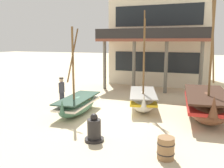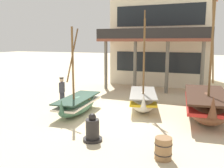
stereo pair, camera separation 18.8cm
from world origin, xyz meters
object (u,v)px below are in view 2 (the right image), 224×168
fisherman_by_hull (62,93)px  harbor_building_main (164,40)px  fishing_boat_near_left (78,104)px  wooden_barrel (163,148)px  capstan_winch (93,130)px  fishing_boat_far_right (143,99)px  fishing_boat_centre_large (206,104)px

fisherman_by_hull → harbor_building_main: harbor_building_main is taller
fishing_boat_near_left → wooden_barrel: (4.89, -3.34, -0.13)m
wooden_barrel → harbor_building_main: 15.60m
capstan_winch → wooden_barrel: 2.70m
fisherman_by_hull → wooden_barrel: fisherman_by_hull is taller
fishing_boat_far_right → harbor_building_main: size_ratio=0.60×
capstan_winch → fisherman_by_hull: bearing=135.8°
capstan_winch → harbor_building_main: 14.87m
fishing_boat_centre_large → fishing_boat_far_right: fishing_boat_centre_large is taller
fishing_boat_centre_large → capstan_winch: 5.80m
fishing_boat_near_left → fishing_boat_centre_large: 6.21m
fishing_boat_centre_large → fishing_boat_far_right: bearing=170.9°
fishing_boat_near_left → wooden_barrel: 5.92m
fishing_boat_far_right → capstan_winch: 4.95m
fisherman_by_hull → harbor_building_main: 11.97m
capstan_winch → fishing_boat_near_left: bearing=128.2°
capstan_winch → wooden_barrel: capstan_winch is taller
fishing_boat_far_right → capstan_winch: (-0.58, -4.92, -0.11)m
capstan_winch → fishing_boat_far_right: bearing=83.3°
fisherman_by_hull → capstan_winch: size_ratio=1.64×
fishing_boat_near_left → harbor_building_main: bearing=79.5°
fishing_boat_centre_large → fisherman_by_hull: (-7.26, -1.01, 0.17)m
fishing_boat_centre_large → harbor_building_main: 11.22m
fishing_boat_near_left → wooden_barrel: size_ratio=6.07×
harbor_building_main → fisherman_by_hull: bearing=-107.1°
fishing_boat_centre_large → wooden_barrel: size_ratio=8.85×
fishing_boat_near_left → capstan_winch: fishing_boat_near_left is taller
fisherman_by_hull → harbor_building_main: size_ratio=0.20×
fishing_boat_near_left → fisherman_by_hull: size_ratio=2.52×
fishing_boat_far_right → harbor_building_main: 10.12m
fishing_boat_near_left → capstan_winch: 3.62m
fishing_boat_far_right → wooden_barrel: 5.80m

